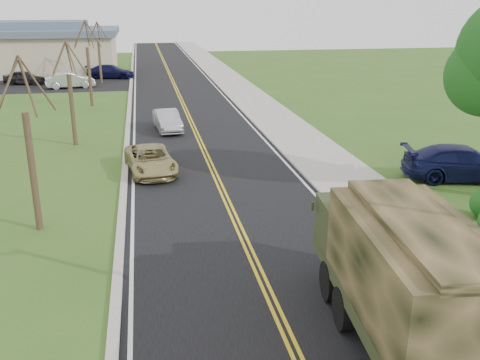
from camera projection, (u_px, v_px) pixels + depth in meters
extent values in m
cube|color=black|center=(177.00, 91.00, 48.25)|extent=(8.00, 120.00, 0.01)
cube|color=#9E998E|center=(223.00, 89.00, 48.94)|extent=(0.30, 120.00, 0.12)
cube|color=#9E998E|center=(241.00, 89.00, 49.24)|extent=(3.20, 120.00, 0.10)
cube|color=#9E998E|center=(130.00, 92.00, 47.52)|extent=(0.30, 120.00, 0.10)
cylinder|color=#38281C|center=(33.00, 173.00, 18.40)|extent=(0.24, 0.24, 4.20)
cylinder|color=#38281C|center=(37.00, 84.00, 17.64)|extent=(1.01, 0.33, 1.90)
cylinder|color=#38281C|center=(26.00, 84.00, 18.05)|extent=(0.13, 1.29, 1.74)
cylinder|color=#38281C|center=(8.00, 84.00, 17.53)|extent=(0.98, 0.43, 1.90)
cylinder|color=#38281C|center=(6.00, 90.00, 16.95)|extent=(0.79, 1.05, 1.77)
cylinder|color=#38281C|center=(28.00, 86.00, 17.10)|extent=(0.58, 0.90, 1.90)
cylinder|color=#38281C|center=(72.00, 110.00, 29.63)|extent=(0.24, 0.24, 3.96)
cylinder|color=#38281C|center=(76.00, 57.00, 28.92)|extent=(0.96, 0.32, 1.79)
cylinder|color=#38281C|center=(69.00, 58.00, 29.30)|extent=(0.12, 1.22, 1.65)
cylinder|color=#38281C|center=(59.00, 57.00, 28.81)|extent=(0.93, 0.41, 1.79)
cylinder|color=#38281C|center=(59.00, 60.00, 28.27)|extent=(0.75, 0.99, 1.67)
cylinder|color=#38281C|center=(71.00, 58.00, 28.41)|extent=(0.55, 0.85, 1.80)
cylinder|color=#38281C|center=(90.00, 77.00, 40.75)|extent=(0.24, 0.24, 4.44)
cylinder|color=#38281C|center=(93.00, 34.00, 39.95)|extent=(1.07, 0.35, 2.00)
cylinder|color=#38281C|center=(87.00, 34.00, 40.37)|extent=(0.13, 1.36, 1.84)
cylinder|color=#38281C|center=(79.00, 34.00, 39.82)|extent=(1.03, 0.46, 2.00)
cylinder|color=#38281C|center=(80.00, 35.00, 39.22)|extent=(0.83, 1.10, 1.87)
cylinder|color=#38281C|center=(89.00, 34.00, 39.37)|extent=(0.61, 0.95, 2.01)
cylinder|color=#38281C|center=(100.00, 63.00, 52.00)|extent=(0.24, 0.24, 4.08)
cylinder|color=#38281C|center=(102.00, 31.00, 51.26)|extent=(0.99, 0.33, 1.84)
cylinder|color=#38281C|center=(98.00, 32.00, 51.65)|extent=(0.13, 1.25, 1.69)
cylinder|color=#38281C|center=(93.00, 31.00, 51.15)|extent=(0.95, 0.42, 1.85)
cylinder|color=#38281C|center=(93.00, 33.00, 50.59)|extent=(0.77, 1.02, 1.72)
cylinder|color=#38281C|center=(100.00, 32.00, 50.74)|extent=(0.57, 0.88, 1.85)
cube|color=tan|center=(23.00, 54.00, 59.77)|extent=(20.00, 12.00, 4.20)
cube|color=#475466|center=(20.00, 32.00, 59.00)|extent=(21.00, 13.00, 0.70)
cube|color=#475466|center=(19.00, 25.00, 58.78)|extent=(14.00, 8.00, 0.90)
cube|color=black|center=(70.00, 84.00, 52.13)|extent=(18.00, 10.00, 0.02)
cylinder|color=black|center=(344.00, 308.00, 13.12)|extent=(0.44, 1.11, 1.08)
cylinder|color=black|center=(425.00, 304.00, 13.30)|extent=(0.44, 1.11, 1.08)
cylinder|color=black|center=(330.00, 281.00, 14.42)|extent=(0.44, 1.11, 1.08)
cylinder|color=black|center=(404.00, 277.00, 14.60)|extent=(0.44, 1.11, 1.08)
cube|color=#2D341C|center=(396.00, 302.00, 12.50)|extent=(2.97, 7.06, 0.34)
cube|color=#2D341C|center=(365.00, 226.00, 14.60)|extent=(2.52, 2.07, 1.38)
cube|color=black|center=(356.00, 208.00, 15.38)|extent=(2.16, 0.27, 0.69)
cube|color=#2D341C|center=(411.00, 312.00, 11.63)|extent=(2.91, 5.41, 0.15)
cube|color=black|center=(416.00, 270.00, 11.31)|extent=(2.91, 5.41, 1.97)
cube|color=black|center=(421.00, 225.00, 10.98)|extent=(2.03, 5.33, 0.25)
imported|color=tan|center=(151.00, 160.00, 25.16)|extent=(2.63, 4.69, 1.24)
imported|color=#A7A7AC|center=(167.00, 121.00, 33.30)|extent=(1.79, 4.04, 1.29)
imported|color=#0F133A|center=(463.00, 163.00, 24.10)|extent=(5.71, 3.31, 1.55)
imported|color=black|center=(25.00, 78.00, 51.88)|extent=(4.18, 2.40, 1.34)
imported|color=silver|center=(70.00, 80.00, 49.79)|extent=(4.65, 2.42, 1.46)
imported|color=black|center=(111.00, 72.00, 56.06)|extent=(5.23, 3.04, 1.43)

